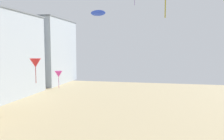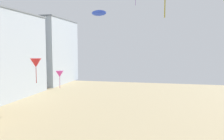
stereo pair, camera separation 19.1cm
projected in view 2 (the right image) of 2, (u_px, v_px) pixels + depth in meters
The scene contains 4 objects.
boardwalk_hotel_far at pixel (38, 51), 65.73m from camera, with size 17.90×17.44×18.02m.
kite_blue_parafoil at pixel (99, 13), 35.22m from camera, with size 2.36×0.65×0.92m.
kite_magenta_delta at pixel (60, 74), 39.22m from camera, with size 1.32×1.32×2.99m.
kite_red_delta at pixel (36, 63), 23.17m from camera, with size 1.12×1.12×2.54m.
Camera 2 is at (8.57, -5.11, 9.65)m, focal length 36.35 mm.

